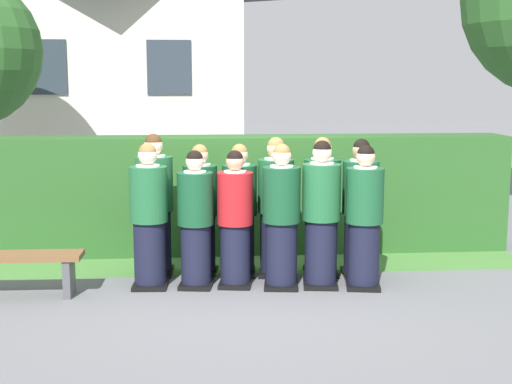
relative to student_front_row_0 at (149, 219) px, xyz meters
name	(u,v)px	position (x,y,z in m)	size (l,w,h in m)	color
ground_plane	(258,286)	(1.22, -0.08, -0.78)	(60.00, 60.00, 0.00)	slate
student_front_row_0	(149,219)	(0.00, 0.00, 0.00)	(0.43, 0.53, 1.64)	black
student_front_row_1	(196,222)	(0.52, -0.03, -0.04)	(0.42, 0.52, 1.56)	black
student_in_red_blazer	(235,222)	(0.97, -0.03, -0.04)	(0.42, 0.49, 1.56)	black
student_front_row_3	(281,220)	(1.49, -0.12, 0.00)	(0.43, 0.54, 1.63)	black
student_front_row_4	(321,217)	(1.94, -0.12, 0.01)	(0.44, 0.55, 1.67)	black
student_front_row_5	(364,220)	(2.41, -0.21, -0.01)	(0.44, 0.54, 1.62)	black
student_rear_row_0	(155,208)	(0.03, 0.52, 0.03)	(0.44, 0.54, 1.70)	black
student_rear_row_1	(200,213)	(0.58, 0.48, -0.03)	(0.43, 0.53, 1.58)	black
student_rear_row_2	(240,213)	(1.05, 0.43, -0.03)	(0.41, 0.49, 1.58)	black
student_rear_row_3	(276,210)	(1.48, 0.39, 0.01)	(0.45, 0.53, 1.67)	black
student_rear_row_4	(322,210)	(2.03, 0.35, 0.01)	(0.43, 0.48, 1.66)	black
student_rear_row_5	(360,211)	(2.47, 0.26, 0.00)	(0.43, 0.49, 1.65)	black
hedge	(247,194)	(1.22, 1.62, 0.01)	(7.09, 0.70, 1.58)	#285623
school_building_main	(117,50)	(-1.27, 8.68, 2.21)	(5.89, 3.91, 5.83)	beige
wooden_bench	(17,265)	(-1.41, -0.28, -0.43)	(1.40, 0.38, 0.48)	brown
lawn_strip	(252,265)	(1.22, 0.82, -0.78)	(7.09, 0.90, 0.01)	#477A38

